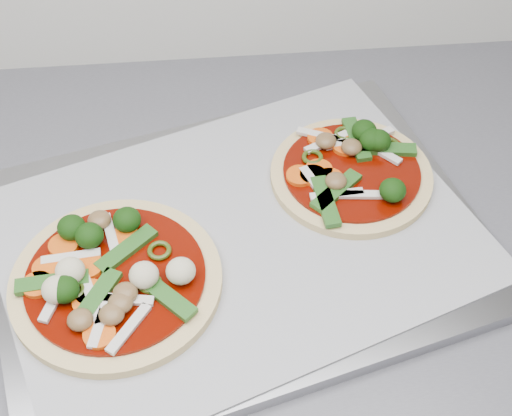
{
  "coord_description": "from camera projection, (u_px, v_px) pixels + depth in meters",
  "views": [
    {
      "loc": [
        -0.62,
        0.93,
        1.39
      ],
      "look_at": [
        -0.58,
        1.34,
        0.93
      ],
      "focal_mm": 50.0,
      "sensor_mm": 36.0,
      "label": 1
    }
  ],
  "objects": [
    {
      "name": "baking_tray",
      "position": [
        238.0,
        240.0,
        0.62
      ],
      "size": [
        0.48,
        0.4,
        0.01
      ],
      "primitive_type": "cube",
      "rotation": [
        0.0,
        0.0,
        0.26
      ],
      "color": "gray",
      "rests_on": "countertop"
    },
    {
      "name": "parchment",
      "position": [
        237.0,
        235.0,
        0.62
      ],
      "size": [
        0.47,
        0.41,
        0.0
      ],
      "primitive_type": "cube",
      "rotation": [
        0.0,
        0.0,
        0.35
      ],
      "color": "#9F9FA5",
      "rests_on": "baking_tray"
    },
    {
      "name": "pizza_left",
      "position": [
        111.0,
        277.0,
        0.57
      ],
      "size": [
        0.19,
        0.19,
        0.03
      ],
      "rotation": [
        0.0,
        0.0,
        0.08
      ],
      "color": "#E0C682",
      "rests_on": "parchment"
    },
    {
      "name": "pizza_right",
      "position": [
        353.0,
        168.0,
        0.66
      ],
      "size": [
        0.2,
        0.2,
        0.03
      ],
      "rotation": [
        0.0,
        0.0,
        0.41
      ],
      "color": "#E0C682",
      "rests_on": "parchment"
    }
  ]
}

